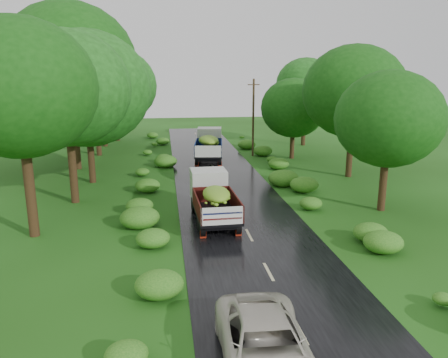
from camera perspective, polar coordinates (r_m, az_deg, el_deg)
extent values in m
plane|color=#19400D|center=(17.65, 5.84, -12.00)|extent=(120.00, 120.00, 0.00)
cube|color=black|center=(22.15, 2.81, -6.42)|extent=(6.50, 80.00, 0.02)
cube|color=#BFB78C|center=(14.28, 9.79, -18.78)|extent=(0.12, 1.60, 0.00)
cube|color=#BFB78C|center=(17.64, 5.84, -11.94)|extent=(0.12, 1.60, 0.00)
cube|color=#BFB78C|center=(21.23, 3.31, -7.31)|extent=(0.12, 1.60, 0.00)
cube|color=#BFB78C|center=(24.94, 1.55, -4.03)|extent=(0.12, 1.60, 0.00)
cube|color=#BFB78C|center=(28.73, 0.26, -1.61)|extent=(0.12, 1.60, 0.00)
cube|color=#BFB78C|center=(32.57, -0.73, 0.25)|extent=(0.12, 1.60, 0.00)
cube|color=#BFB78C|center=(36.44, -1.51, 1.72)|extent=(0.12, 1.60, 0.00)
cube|color=#BFB78C|center=(40.34, -2.14, 2.90)|extent=(0.12, 1.60, 0.00)
cube|color=#BFB78C|center=(44.26, -2.65, 3.87)|extent=(0.12, 1.60, 0.00)
cube|color=#BFB78C|center=(48.19, -3.09, 4.69)|extent=(0.12, 1.60, 0.00)
cube|color=#BFB78C|center=(52.13, -3.46, 5.38)|extent=(0.12, 1.60, 0.00)
cube|color=#BFB78C|center=(56.08, -3.78, 5.97)|extent=(0.12, 1.60, 0.00)
cube|color=black|center=(22.85, -1.34, -4.27)|extent=(1.69, 5.01, 0.25)
cylinder|color=black|center=(24.50, -3.94, -3.37)|extent=(0.28, 0.89, 0.88)
cylinder|color=black|center=(24.71, 0.01, -3.18)|extent=(0.28, 0.89, 0.88)
cylinder|color=black|center=(21.73, -3.14, -5.63)|extent=(0.28, 0.89, 0.88)
cylinder|color=black|center=(21.97, 1.31, -5.38)|extent=(0.28, 0.89, 0.88)
cylinder|color=black|center=(20.88, -2.85, -6.44)|extent=(0.28, 0.89, 0.88)
cylinder|color=black|center=(21.14, 1.78, -6.17)|extent=(0.28, 0.89, 0.88)
cube|color=maroon|center=(20.67, -2.74, -7.23)|extent=(0.30, 0.05, 0.40)
cube|color=maroon|center=(20.93, 1.94, -6.95)|extent=(0.30, 0.05, 0.40)
cube|color=silver|center=(24.46, -2.04, -0.71)|extent=(2.00, 1.74, 1.67)
cube|color=black|center=(21.92, -0.99, -4.53)|extent=(2.15, 3.85, 0.14)
cube|color=#4D0F0D|center=(21.65, -3.56, -3.43)|extent=(0.20, 3.79, 0.84)
cube|color=#4D0F0D|center=(21.93, 1.53, -3.18)|extent=(0.20, 3.79, 0.84)
cube|color=#4D0F0D|center=(23.53, -1.69, -1.99)|extent=(2.03, 0.14, 0.84)
cube|color=silver|center=(20.02, -0.18, -4.86)|extent=(2.03, 0.14, 0.84)
ellipsoid|color=#537F17|center=(21.62, -1.00, -1.98)|extent=(1.81, 3.24, 0.88)
cube|color=black|center=(38.54, -1.97, 3.32)|extent=(2.40, 5.73, 0.28)
cylinder|color=black|center=(40.59, -3.25, 3.63)|extent=(0.40, 1.01, 0.99)
cylinder|color=black|center=(40.54, -0.54, 3.64)|extent=(0.40, 1.01, 0.99)
cylinder|color=black|center=(37.36, -3.49, 2.74)|extent=(0.40, 1.01, 0.99)
cylinder|color=black|center=(37.31, -0.55, 2.75)|extent=(0.40, 1.01, 0.99)
cylinder|color=black|center=(36.37, -3.57, 2.43)|extent=(0.40, 1.01, 0.99)
cylinder|color=black|center=(36.32, -0.55, 2.44)|extent=(0.40, 1.01, 0.99)
cube|color=maroon|center=(36.09, -3.59, 1.99)|extent=(0.34, 0.08, 0.44)
cube|color=maroon|center=(36.04, -0.55, 2.00)|extent=(0.34, 0.08, 0.44)
cube|color=silver|center=(40.55, -1.90, 5.39)|extent=(2.40, 2.14, 1.87)
cube|color=black|center=(37.48, -2.01, 3.36)|extent=(2.79, 4.49, 0.16)
cube|color=navy|center=(37.43, -3.70, 4.17)|extent=(0.62, 4.22, 0.94)
cube|color=navy|center=(37.37, -0.34, 4.19)|extent=(0.62, 4.22, 0.94)
cube|color=navy|center=(39.44, -1.94, 4.69)|extent=(2.26, 0.37, 0.94)
cube|color=silver|center=(35.34, -2.11, 3.62)|extent=(2.26, 0.37, 0.94)
ellipsoid|color=#537F17|center=(37.29, -2.03, 5.07)|extent=(2.34, 3.78, 0.99)
imported|color=beige|center=(12.17, 5.47, -21.07)|extent=(2.50, 5.12, 1.40)
cylinder|color=#382616|center=(40.60, 3.84, 7.96)|extent=(0.25, 0.25, 7.06)
cube|color=#382616|center=(40.40, 3.91, 12.20)|extent=(1.18, 0.54, 0.09)
cylinder|color=black|center=(22.05, -24.44, 2.91)|extent=(0.47, 0.47, 7.93)
ellipsoid|color=#114A0E|center=(21.74, -25.24, 10.72)|extent=(3.74, 3.74, 3.36)
cylinder|color=black|center=(27.09, -19.45, 4.93)|extent=(0.46, 0.46, 7.69)
ellipsoid|color=#114A0E|center=(26.83, -19.95, 11.10)|extent=(3.84, 3.84, 3.46)
cylinder|color=black|center=(31.83, -17.20, 6.11)|extent=(0.46, 0.46, 7.46)
ellipsoid|color=#114A0E|center=(31.60, -17.57, 11.21)|extent=(4.19, 4.19, 3.77)
cylinder|color=black|center=(36.69, -19.03, 8.52)|extent=(0.51, 0.51, 9.49)
ellipsoid|color=#114A0E|center=(36.58, -19.49, 14.14)|extent=(4.51, 4.51, 4.06)
cylinder|color=black|center=(42.35, -16.31, 8.27)|extent=(0.47, 0.47, 7.92)
ellipsoid|color=#114A0E|center=(42.19, -16.60, 12.33)|extent=(4.06, 4.06, 3.66)
cylinder|color=black|center=(47.49, -15.48, 8.69)|extent=(0.46, 0.46, 7.62)
ellipsoid|color=#114A0E|center=(47.34, -15.71, 12.17)|extent=(4.28, 4.28, 3.86)
cylinder|color=black|center=(51.18, -13.91, 8.75)|extent=(0.45, 0.45, 6.97)
ellipsoid|color=#114A0E|center=(51.03, -14.09, 11.71)|extent=(4.31, 4.31, 3.88)
cylinder|color=black|center=(25.80, 20.31, 2.42)|extent=(0.42, 0.42, 5.89)
ellipsoid|color=#174912|center=(25.49, 20.73, 7.35)|extent=(3.42, 3.42, 3.08)
cylinder|color=black|center=(33.53, 16.31, 6.27)|extent=(0.45, 0.45, 7.15)
ellipsoid|color=#174912|center=(33.31, 16.63, 10.90)|extent=(3.85, 3.85, 3.47)
cylinder|color=black|center=(39.86, 8.96, 6.34)|extent=(0.40, 0.40, 5.17)
ellipsoid|color=#174912|center=(39.65, 9.07, 9.16)|extent=(3.41, 3.41, 3.07)
cylinder|color=black|center=(47.32, 10.45, 8.69)|extent=(0.45, 0.45, 7.23)
ellipsoid|color=#174912|center=(47.16, 10.60, 12.02)|extent=(3.51, 3.51, 3.16)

